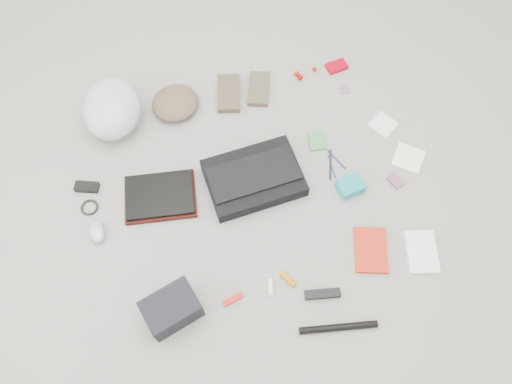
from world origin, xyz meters
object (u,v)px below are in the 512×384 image
object	(u,v)px
laptop	(160,195)
book_red	(371,250)
bike_helmet	(112,109)
camera_bag	(172,309)
accordion_wallet	(350,186)
messenger_bag	(254,178)

from	to	relation	value
laptop	book_red	distance (m)	0.95
bike_helmet	camera_bag	world-z (taller)	bike_helmet
accordion_wallet	bike_helmet	bearing A→B (deg)	137.75
messenger_bag	bike_helmet	world-z (taller)	bike_helmet
messenger_bag	bike_helmet	bearing A→B (deg)	134.41
messenger_bag	camera_bag	distance (m)	0.68
laptop	camera_bag	distance (m)	0.53
laptop	book_red	xyz separation A→B (m)	(0.79, -0.53, -0.02)
camera_bag	book_red	distance (m)	0.86
book_red	camera_bag	bearing A→B (deg)	-159.64
camera_bag	book_red	size ratio (longest dim) A/B	1.04
messenger_bag	book_red	size ratio (longest dim) A/B	2.07
messenger_bag	camera_bag	xyz separation A→B (m)	(-0.50, -0.46, 0.03)
camera_bag	accordion_wallet	bearing A→B (deg)	5.16
messenger_bag	book_red	xyz separation A→B (m)	(0.36, -0.48, -0.02)
camera_bag	book_red	world-z (taller)	camera_bag
book_red	accordion_wallet	xyz separation A→B (m)	(0.03, 0.30, 0.02)
camera_bag	accordion_wallet	xyz separation A→B (m)	(0.90, 0.29, -0.04)
laptop	accordion_wallet	distance (m)	0.85
messenger_bag	book_red	distance (m)	0.60
messenger_bag	accordion_wallet	bearing A→B (deg)	-23.88
book_red	accordion_wallet	size ratio (longest dim) A/B	1.82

